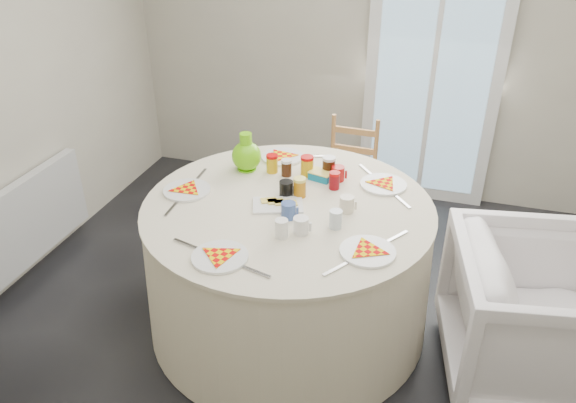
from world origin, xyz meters
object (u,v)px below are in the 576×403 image
(radiator, at_px, (31,218))
(wooden_chair, at_px, (348,171))
(table, at_px, (288,266))
(green_pitcher, at_px, (246,156))
(armchair, at_px, (538,317))

(radiator, xyz_separation_m, wooden_chair, (1.86, 1.08, 0.09))
(table, distance_m, green_pitcher, 0.69)
(green_pitcher, bearing_deg, wooden_chair, 50.70)
(table, xyz_separation_m, green_pitcher, (-0.36, 0.33, 0.49))
(armchair, relative_size, green_pitcher, 3.80)
(radiator, distance_m, wooden_chair, 2.16)
(radiator, xyz_separation_m, green_pitcher, (1.39, 0.32, 0.49))
(wooden_chair, distance_m, green_pitcher, 0.98)
(radiator, bearing_deg, table, -0.29)
(radiator, height_order, table, table)
(wooden_chair, relative_size, green_pitcher, 3.69)
(wooden_chair, distance_m, armchair, 1.67)
(armchair, bearing_deg, table, 77.50)
(radiator, relative_size, armchair, 1.16)
(radiator, height_order, green_pitcher, green_pitcher)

